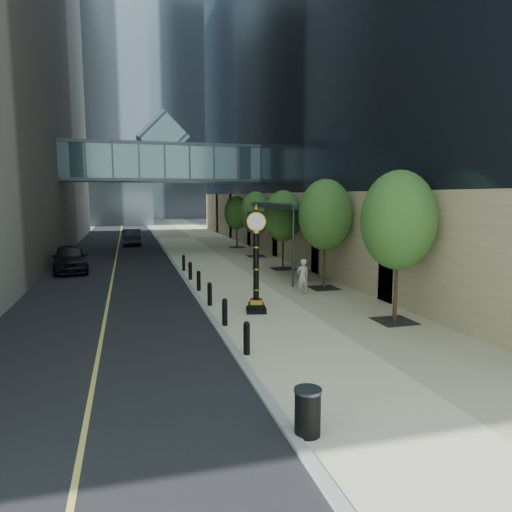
% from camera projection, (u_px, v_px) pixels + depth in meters
% --- Properties ---
extents(ground, '(320.00, 320.00, 0.00)m').
position_uv_depth(ground, '(344.00, 359.00, 13.46)').
color(ground, gray).
rests_on(ground, ground).
extents(road, '(8.00, 180.00, 0.02)m').
position_uv_depth(road, '(119.00, 240.00, 49.77)').
color(road, black).
rests_on(road, ground).
extents(sidewalk, '(8.00, 180.00, 0.06)m').
position_uv_depth(sidewalk, '(193.00, 238.00, 51.91)').
color(sidewalk, beige).
rests_on(sidewalk, ground).
extents(curb, '(0.25, 180.00, 0.07)m').
position_uv_depth(curb, '(157.00, 239.00, 50.84)').
color(curb, gray).
rests_on(curb, ground).
extents(distant_tower_b, '(26.00, 24.00, 90.00)m').
position_uv_depth(distant_tower_b, '(191.00, 12.00, 100.65)').
color(distant_tower_b, '#8C9BB0').
rests_on(distant_tower_b, ground).
extents(distant_tower_c, '(22.00, 22.00, 65.00)m').
position_uv_depth(distant_tower_c, '(123.00, 92.00, 122.14)').
color(distant_tower_c, '#8C9BB0').
rests_on(distant_tower_c, ground).
extents(skywalk, '(17.00, 4.20, 5.80)m').
position_uv_depth(skywalk, '(163.00, 161.00, 38.37)').
color(skywalk, slate).
rests_on(skywalk, ground).
extents(entrance_canopy, '(3.00, 8.00, 4.38)m').
position_uv_depth(entrance_canopy, '(292.00, 206.00, 27.20)').
color(entrance_canopy, '#383F44').
rests_on(entrance_canopy, ground).
extents(bollard_row, '(0.20, 16.20, 0.90)m').
position_uv_depth(bollard_row, '(204.00, 288.00, 21.26)').
color(bollard_row, black).
rests_on(bollard_row, sidewalk).
extents(street_trees, '(2.76, 28.52, 5.67)m').
position_uv_depth(street_trees, '(293.00, 215.00, 27.51)').
color(street_trees, black).
rests_on(street_trees, sidewalk).
extents(street_clock, '(0.96, 0.96, 4.29)m').
position_uv_depth(street_clock, '(256.00, 267.00, 18.40)').
color(street_clock, black).
rests_on(street_clock, sidewalk).
extents(trash_bin, '(0.61, 0.61, 0.90)m').
position_uv_depth(trash_bin, '(308.00, 413.00, 9.02)').
color(trash_bin, black).
rests_on(trash_bin, sidewalk).
extents(pedestrian, '(0.64, 0.43, 1.73)m').
position_uv_depth(pedestrian, '(303.00, 277.00, 21.85)').
color(pedestrian, '#B6B0A7').
rests_on(pedestrian, sidewalk).
extents(car_near, '(2.64, 5.23, 1.71)m').
position_uv_depth(car_near, '(70.00, 258.00, 28.76)').
color(car_near, black).
rests_on(car_near, road).
extents(car_far, '(1.68, 4.75, 1.56)m').
position_uv_depth(car_far, '(132.00, 237.00, 44.40)').
color(car_far, black).
rests_on(car_far, road).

